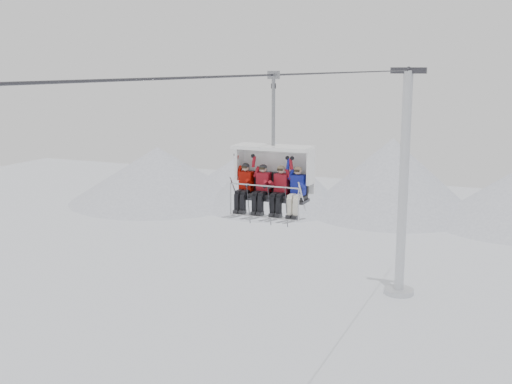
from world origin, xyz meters
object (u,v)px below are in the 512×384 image
at_px(skier_center_right, 280,189).
at_px(skier_far_right, 297,190).
at_px(chairlift_carrier, 275,170).
at_px(skier_far_left, 244,186).
at_px(lift_tower_right, 403,200).
at_px(skier_center_left, 262,187).

distance_m(skier_center_right, skier_far_right, 0.49).
relative_size(chairlift_carrier, skier_center_right, 2.36).
bearing_deg(skier_far_left, lift_tower_right, 87.81).
distance_m(chairlift_carrier, skier_center_left, 0.61).
bearing_deg(lift_tower_right, skier_center_left, -90.71).
bearing_deg(skier_center_right, chairlift_carrier, 132.92).
height_order(chairlift_carrier, skier_far_left, chairlift_carrier).
bearing_deg(chairlift_carrier, skier_far_right, -21.39).
distance_m(skier_far_left, skier_center_right, 1.08).
bearing_deg(skier_center_left, skier_center_right, 0.00).
bearing_deg(skier_center_right, skier_far_left, 180.00).
distance_m(lift_tower_right, skier_center_left, 21.42).
xyz_separation_m(lift_tower_right, skier_center_right, (0.28, -20.96, 4.40)).
xyz_separation_m(chairlift_carrier, skier_far_left, (-0.80, -0.30, -0.46)).
relative_size(lift_tower_right, skier_center_right, 7.99).
xyz_separation_m(skier_center_right, skier_far_right, (0.49, 0.00, 0.00)).
bearing_deg(lift_tower_right, chairlift_carrier, -90.00).
distance_m(chairlift_carrier, skier_far_right, 0.95).
relative_size(chairlift_carrier, skier_far_left, 2.36).
bearing_deg(chairlift_carrier, lift_tower_right, 90.00).
bearing_deg(skier_far_left, skier_center_right, 0.00).
bearing_deg(skier_far_right, lift_tower_right, 92.13).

